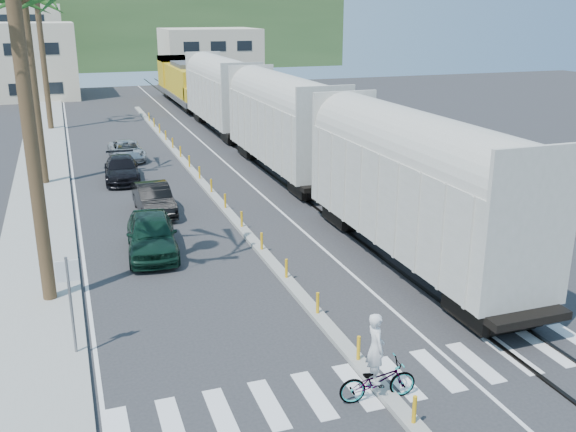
% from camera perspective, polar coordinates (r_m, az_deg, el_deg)
% --- Properties ---
extents(ground, '(140.00, 140.00, 0.00)m').
position_cam_1_polar(ground, '(19.01, 4.92, -11.51)').
color(ground, '#28282B').
rests_on(ground, ground).
extents(sidewalk, '(3.00, 90.00, 0.15)m').
position_cam_1_polar(sidewalk, '(41.11, -21.01, 3.70)').
color(sidewalk, gray).
rests_on(sidewalk, ground).
extents(rails, '(1.56, 100.00, 0.06)m').
position_cam_1_polar(rails, '(45.62, -3.75, 6.10)').
color(rails, black).
rests_on(rails, ground).
extents(median, '(0.45, 60.00, 0.85)m').
position_cam_1_polar(median, '(36.86, -7.84, 3.22)').
color(median, gray).
rests_on(median, ground).
extents(crosswalk, '(14.00, 2.20, 0.01)m').
position_cam_1_polar(crosswalk, '(17.47, 7.68, -14.48)').
color(crosswalk, silver).
rests_on(crosswalk, ground).
extents(lane_markings, '(9.42, 90.00, 0.01)m').
position_cam_1_polar(lane_markings, '(41.38, -12.20, 4.48)').
color(lane_markings, silver).
rests_on(lane_markings, ground).
extents(freight_train, '(3.00, 60.94, 5.85)m').
position_cam_1_polar(freight_train, '(42.96, -2.99, 9.28)').
color(freight_train, '#ABAA9D').
rests_on(freight_train, ground).
extents(street_sign, '(0.60, 0.08, 3.00)m').
position_cam_1_polar(street_sign, '(18.55, -18.84, -6.44)').
color(street_sign, slate).
rests_on(street_sign, ground).
extents(buildings, '(38.00, 27.00, 10.00)m').
position_cam_1_polar(buildings, '(86.83, -19.52, 13.62)').
color(buildings, beige).
rests_on(buildings, ground).
extents(hillside, '(80.00, 20.00, 12.00)m').
position_cam_1_polar(hillside, '(115.29, -16.50, 15.53)').
color(hillside, '#385628').
rests_on(hillside, ground).
extents(car_lead, '(2.76, 5.12, 1.63)m').
position_cam_1_polar(car_lead, '(26.02, -12.03, -1.58)').
color(car_lead, black).
rests_on(car_lead, ground).
extents(car_second, '(1.82, 4.41, 1.42)m').
position_cam_1_polar(car_second, '(31.21, -11.84, 1.49)').
color(car_second, black).
rests_on(car_second, ground).
extents(car_third, '(2.45, 4.88, 1.35)m').
position_cam_1_polar(car_third, '(37.71, -14.57, 4.06)').
color(car_third, black).
rests_on(car_third, ground).
extents(car_rear, '(2.39, 4.53, 1.21)m').
position_cam_1_polar(car_rear, '(43.06, -14.14, 5.67)').
color(car_rear, '#B3B6B9').
rests_on(car_rear, ground).
extents(cyclist, '(1.06, 2.12, 2.38)m').
position_cam_1_polar(cyclist, '(16.45, 7.92, -13.61)').
color(cyclist, '#9EA0A5').
rests_on(cyclist, ground).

